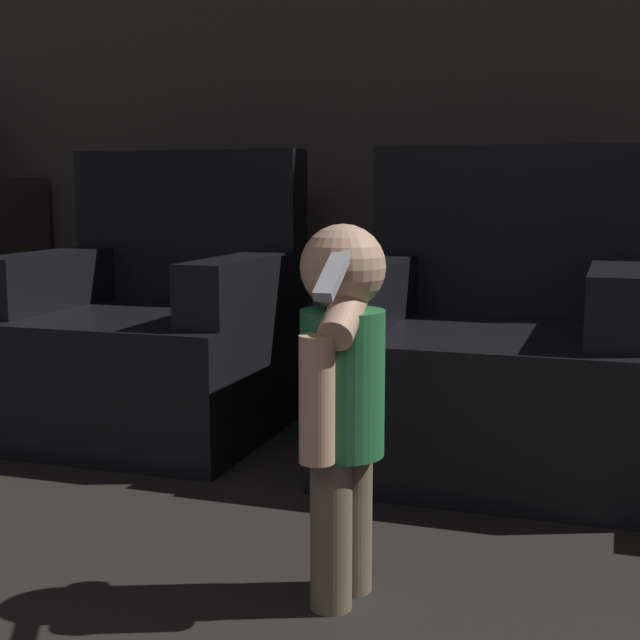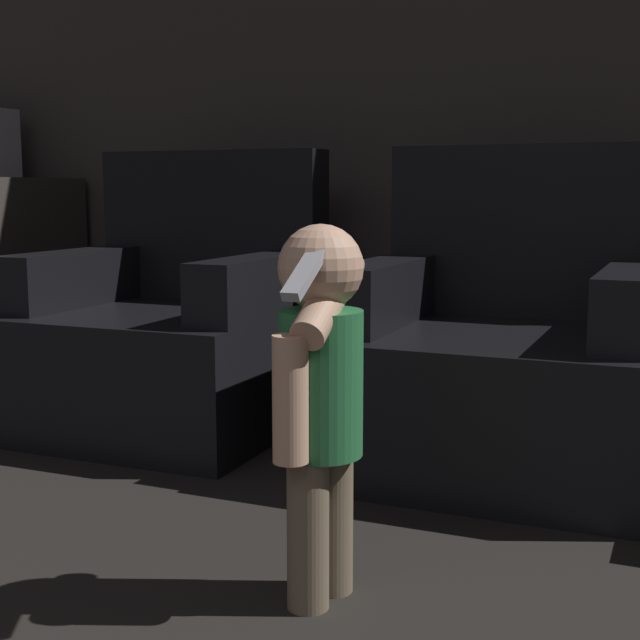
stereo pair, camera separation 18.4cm
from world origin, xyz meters
TOP-DOWN VIEW (x-y plane):
  - wall_back at (0.00, 4.50)m, footprint 8.40×0.05m
  - armchair_left at (-0.78, 3.71)m, footprint 0.91×0.90m
  - armchair_right at (0.42, 3.71)m, footprint 0.90×0.89m
  - person_toddler at (0.26, 2.61)m, footprint 0.17×0.31m

SIDE VIEW (x-z plane):
  - armchair_left at x=-0.78m, z-range -0.17..0.83m
  - armchair_right at x=0.42m, z-range -0.17..0.83m
  - person_toddler at x=0.26m, z-range 0.07..0.86m
  - wall_back at x=0.00m, z-range 0.00..2.60m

